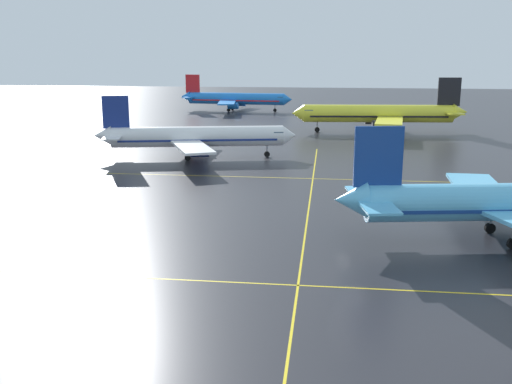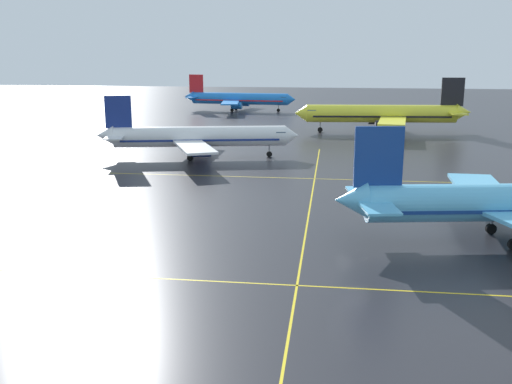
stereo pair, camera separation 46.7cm
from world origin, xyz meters
The scene contains 4 objects.
airliner_third_row centered at (-21.27, 96.32, 3.80)m, with size 35.61×30.24×11.14m.
airliner_far_left_stand centered at (13.92, 134.60, 4.32)m, with size 40.70×34.97×12.65m.
airliner_far_right_stand centered at (-27.32, 179.24, 3.81)m, with size 35.94×30.87×11.17m.
taxiway_markings centered at (0.00, 39.76, 0.00)m, with size 125.84×137.82×0.01m.
Camera 1 is at (2.13, -5.99, 18.91)m, focal length 41.67 mm.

